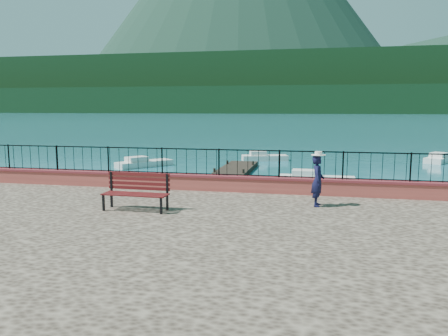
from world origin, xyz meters
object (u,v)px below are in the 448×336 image
at_px(boat_1, 317,177).
at_px(boat_5, 441,157).
at_px(park_bench, 136,200).
at_px(boat_4, 265,156).
at_px(boat_3, 144,161).
at_px(person, 318,181).

distance_m(boat_1, boat_5, 15.47).
xyz_separation_m(park_bench, boat_4, (1.20, 22.88, -1.12)).
relative_size(boat_1, boat_3, 1.01).
bearing_deg(boat_5, person, -170.48).
relative_size(park_bench, boat_5, 0.50).
bearing_deg(boat_4, boat_3, -162.25).
xyz_separation_m(person, boat_3, (-12.16, 15.64, -1.60)).
bearing_deg(boat_1, boat_4, 112.43).
bearing_deg(boat_3, boat_5, -31.95).
distance_m(boat_4, boat_5, 13.79).
distance_m(person, boat_3, 19.88).
distance_m(person, boat_4, 21.63).
height_order(park_bench, boat_3, park_bench).
xyz_separation_m(boat_1, boat_5, (9.55, 12.18, 0.00)).
bearing_deg(boat_3, boat_4, -16.46).
bearing_deg(boat_1, boat_5, 52.46).
height_order(person, boat_1, person).
bearing_deg(park_bench, boat_5, 60.24).
bearing_deg(boat_3, boat_1, -72.09).
bearing_deg(boat_4, person, -95.76).
xyz_separation_m(park_bench, boat_5, (14.86, 24.82, -1.12)).
distance_m(boat_1, boat_3, 13.04).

